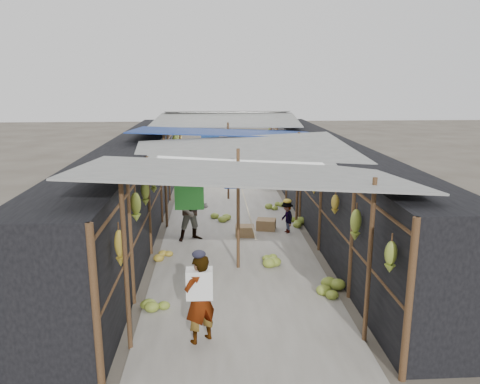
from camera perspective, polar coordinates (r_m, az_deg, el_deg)
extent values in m
plane|color=#6B6356|center=(7.56, 1.11, -18.08)|extent=(80.00, 80.00, 0.00)
cube|color=#9E998E|center=(13.52, -1.05, -3.48)|extent=(3.60, 16.00, 0.02)
cube|color=black|center=(13.40, -12.69, 1.07)|extent=(1.40, 15.00, 2.30)
cube|color=black|center=(13.61, 10.37, 1.37)|extent=(1.40, 15.00, 2.30)
cube|color=#8F6648|center=(12.67, 3.20, -4.00)|extent=(0.58, 0.50, 0.30)
cube|color=#8F6648|center=(12.14, 0.58, -4.80)|extent=(0.49, 0.40, 0.29)
cube|color=#8F6648|center=(18.51, -3.53, 1.59)|extent=(0.52, 0.45, 0.29)
cylinder|color=black|center=(17.63, 3.44, 0.83)|extent=(0.66, 0.66, 0.20)
imported|color=white|center=(7.30, -4.92, -12.90)|extent=(0.63, 0.58, 1.43)
imported|color=#1F409C|center=(11.73, -5.75, -2.18)|extent=(0.94, 0.83, 1.60)
imported|color=#504C45|center=(12.38, 5.74, -3.10)|extent=(0.45, 0.62, 0.87)
cylinder|color=brown|center=(7.06, -13.75, -9.01)|extent=(0.07, 0.07, 2.60)
cylinder|color=brown|center=(7.32, 15.49, -8.29)|extent=(0.07, 0.07, 2.60)
cylinder|color=brown|center=(9.80, -0.23, -2.23)|extent=(0.07, 0.07, 2.60)
cylinder|color=brown|center=(12.76, -9.08, 1.31)|extent=(0.07, 0.07, 2.60)
cylinder|color=brown|center=(12.91, 7.03, 1.52)|extent=(0.07, 0.07, 2.60)
cylinder|color=brown|center=(15.65, -1.45, 3.72)|extent=(0.07, 0.07, 2.60)
cylinder|color=brown|center=(18.65, -7.33, 5.20)|extent=(0.07, 0.07, 2.60)
cylinder|color=brown|center=(18.75, 3.76, 5.33)|extent=(0.07, 0.07, 2.60)
cube|color=gray|center=(7.58, 0.60, 2.41)|extent=(5.21, 3.19, 0.52)
cube|color=gray|center=(10.76, 0.48, 4.91)|extent=(5.23, 3.73, 0.50)
cube|color=navy|center=(14.00, -1.67, 7.32)|extent=(5.40, 3.60, 0.41)
cube|color=gray|center=(17.28, -1.68, 8.83)|extent=(5.37, 3.66, 0.27)
cube|color=gray|center=(19.67, -1.61, 9.69)|extent=(5.00, 1.99, 0.24)
cylinder|color=brown|center=(13.14, -9.86, 4.96)|extent=(0.06, 15.00, 0.06)
cylinder|color=brown|center=(13.30, 7.59, 5.14)|extent=(0.06, 15.00, 0.06)
cylinder|color=gray|center=(13.07, -1.08, 5.11)|extent=(0.02, 15.00, 0.02)
cube|color=navy|center=(16.84, -3.64, 5.94)|extent=(0.65, 0.03, 0.60)
cube|color=#1B1692|center=(13.90, -2.83, 4.35)|extent=(0.70, 0.03, 0.60)
cube|color=#173596|center=(11.24, -0.56, 2.04)|extent=(0.55, 0.03, 0.65)
cube|color=#277729|center=(9.62, -6.22, -0.15)|extent=(0.60, 0.03, 0.70)
cube|color=#A83919|center=(12.21, 3.68, 3.06)|extent=(0.50, 0.03, 0.60)
cube|color=silver|center=(16.61, 1.52, 5.95)|extent=(0.60, 0.03, 0.55)
ellipsoid|color=olive|center=(7.03, -14.45, -6.68)|extent=(0.15, 0.13, 0.57)
ellipsoid|color=olive|center=(8.41, -12.59, -1.83)|extent=(0.19, 0.16, 0.53)
ellipsoid|color=olive|center=(9.55, -11.49, -0.14)|extent=(0.17, 0.15, 0.52)
ellipsoid|color=olive|center=(10.88, -10.50, 1.18)|extent=(0.17, 0.14, 0.52)
ellipsoid|color=olive|center=(12.14, -9.77, 1.86)|extent=(0.16, 0.14, 0.47)
ellipsoid|color=olive|center=(14.15, -8.89, 3.89)|extent=(0.19, 0.16, 0.45)
ellipsoid|color=olive|center=(15.42, -8.44, 4.19)|extent=(0.18, 0.15, 0.56)
ellipsoid|color=olive|center=(17.21, -7.95, 6.09)|extent=(0.18, 0.15, 0.50)
ellipsoid|color=olive|center=(18.21, -7.70, 6.49)|extent=(0.17, 0.14, 0.46)
ellipsoid|color=olive|center=(20.22, -7.29, 6.96)|extent=(0.16, 0.14, 0.46)
ellipsoid|color=olive|center=(6.73, 17.89, -7.56)|extent=(0.17, 0.15, 0.46)
ellipsoid|color=olive|center=(8.15, 13.92, -3.93)|extent=(0.19, 0.16, 0.56)
ellipsoid|color=olive|center=(9.40, 11.52, -1.51)|extent=(0.16, 0.14, 0.40)
ellipsoid|color=olive|center=(11.22, 9.04, 1.01)|extent=(0.15, 0.13, 0.53)
ellipsoid|color=olive|center=(12.44, 7.80, 2.02)|extent=(0.16, 0.13, 0.57)
ellipsoid|color=olive|center=(13.94, 6.58, 3.50)|extent=(0.17, 0.14, 0.48)
ellipsoid|color=olive|center=(15.33, 5.67, 4.73)|extent=(0.14, 0.12, 0.44)
ellipsoid|color=olive|center=(17.05, 4.75, 6.03)|extent=(0.20, 0.17, 0.51)
ellipsoid|color=olive|center=(18.27, 4.20, 6.32)|extent=(0.20, 0.17, 0.48)
ellipsoid|color=olive|center=(19.76, 3.63, 7.19)|extent=(0.15, 0.13, 0.45)
ellipsoid|color=olive|center=(8.58, -10.20, -13.34)|extent=(0.45, 0.39, 0.23)
ellipsoid|color=olive|center=(10.51, 4.38, -7.74)|extent=(0.63, 0.53, 0.31)
ellipsoid|color=olive|center=(13.14, 6.49, -3.31)|extent=(0.71, 0.60, 0.36)
ellipsoid|color=olive|center=(13.45, -2.19, -3.06)|extent=(0.50, 0.42, 0.25)
ellipsoid|color=olive|center=(10.74, -8.83, -7.47)|extent=(0.58, 0.49, 0.29)
ellipsoid|color=olive|center=(15.66, -7.01, -0.76)|extent=(0.51, 0.44, 0.26)
ellipsoid|color=olive|center=(9.18, 11.10, -11.29)|extent=(0.59, 0.51, 0.30)
ellipsoid|color=olive|center=(14.82, 4.44, -1.36)|extent=(0.67, 0.57, 0.33)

